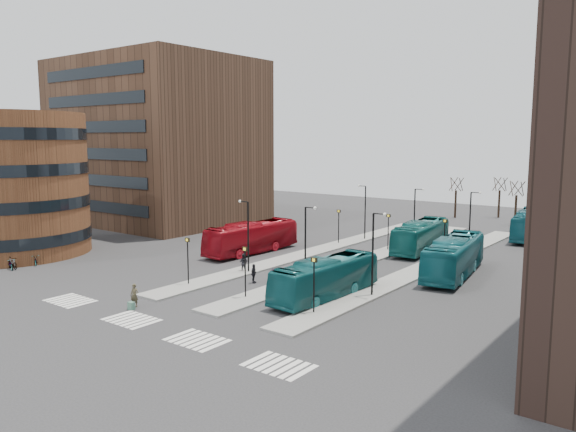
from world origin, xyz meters
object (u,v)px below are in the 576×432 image
Objects in this scene: traveller at (134,295)px; bicycle_far at (35,260)px; commuter_a at (244,262)px; teal_bus_b at (421,236)px; teal_bus_a at (326,278)px; commuter_b at (254,274)px; suitcase at (131,306)px; commuter_c at (274,279)px; bicycle_near at (10,264)px; red_bus at (252,237)px; teal_bus_c at (454,256)px; teal_bus_d at (529,225)px; bicycle_mid at (12,263)px.

traveller reaches higher than bicycle_far.
teal_bus_b is at bearing -130.25° from commuter_a.
commuter_b is (-6.87, -0.05, -0.69)m from teal_bus_a.
commuter_c is at bearing 66.95° from suitcase.
teal_bus_b is 37.38m from bicycle_far.
traveller is 17.88m from bicycle_near.
red_bus is at bearing -69.01° from commuter_a.
teal_bus_c reaches higher than teal_bus_d.
red_bus is 6.34× the size of bicycle_near.
teal_bus_a is at bearing 151.86° from commuter_a.
teal_bus_c is (13.71, 22.52, 1.38)m from suitcase.
bicycle_far is (-12.17, -16.20, -1.11)m from red_bus.
commuter_a is 1.05× the size of commuter_b.
red_bus is 20.03m from teal_bus_c.
teal_bus_c is 7.31× the size of traveller.
suitcase is at bearing -69.77° from red_bus.
teal_bus_b reaches higher than commuter_a.
commuter_c is 23.74m from bicycle_far.
teal_bus_a reaches higher than bicycle_near.
teal_bus_d is at bearing 83.79° from teal_bus_a.
commuter_a is at bearing -74.43° from commuter_c.
bicycle_near is (-20.18, -9.48, -0.30)m from commuter_b.
commuter_a is (-0.91, 12.20, 0.01)m from traveller.
teal_bus_a is at bearing -106.98° from teal_bus_d.
teal_bus_c reaches higher than bicycle_mid.
bicycle_mid is at bearing -134.71° from teal_bus_d.
teal_bus_d is at bearing -17.85° from bicycle_far.
teal_bus_c is 38.59m from bicycle_near.
red_bus reaches higher than commuter_c.
teal_bus_b is at bearing -22.90° from bicycle_far.
traveller is 0.99× the size of commuter_a.
commuter_b is 21.44m from bicycle_far.
teal_bus_d is 7.30× the size of traveller.
bicycle_mid is at bearing 95.20° from commuter_b.
red_bus is at bearing 22.13° from commuter_b.
bicycle_far is at bearing 1.27° from bicycle_mid.
suitcase is 0.34× the size of commuter_b.
bicycle_mid is (-20.18, -9.34, -0.24)m from commuter_b.
teal_bus_d is (5.20, 34.50, 0.18)m from teal_bus_a.
bicycle_mid is (-17.87, 0.48, -0.27)m from traveller.
teal_bus_d reaches higher than traveller.
bicycle_mid is (-31.95, -21.47, -1.11)m from teal_bus_c.
commuter_a is 0.92× the size of bicycle_mid.
commuter_c is 0.96× the size of bicycle_far.
teal_bus_a reaches higher than suitcase.
teal_bus_d is at bearing 47.11° from traveller.
red_bus is 20.30m from bicycle_far.
teal_bus_a is 20.24m from teal_bus_b.
bicycle_far is at bearing -136.06° from teal_bus_d.
bicycle_far is (-20.18, -7.24, -0.30)m from commuter_b.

